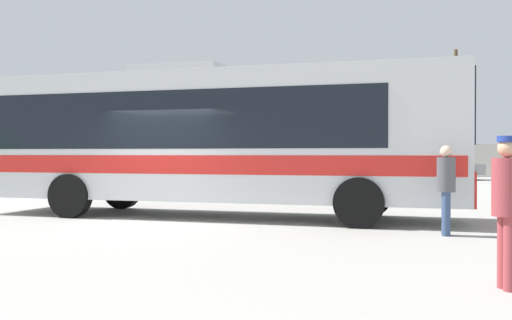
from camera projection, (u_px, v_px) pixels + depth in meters
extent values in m
plane|color=#A3A099|center=(260.00, 193.00, 22.47)|extent=(300.00, 300.00, 0.00)
cube|color=beige|center=(324.00, 160.00, 40.62)|extent=(80.00, 0.30, 2.14)
cube|color=silver|center=(215.00, 137.00, 14.20)|extent=(11.70, 3.08, 2.97)
cube|color=black|center=(192.00, 122.00, 14.36)|extent=(9.61, 3.02, 1.30)
cube|color=red|center=(215.00, 164.00, 14.21)|extent=(11.47, 3.10, 0.42)
cube|color=#19212D|center=(471.00, 109.00, 12.54)|extent=(0.15, 2.29, 1.54)
cube|color=red|center=(471.00, 187.00, 12.56)|extent=(0.18, 2.50, 0.71)
cube|color=#B2B2B2|center=(181.00, 71.00, 14.43)|extent=(2.26, 1.50, 0.24)
cylinder|color=black|center=(371.00, 195.00, 14.37)|extent=(1.05, 0.35, 1.04)
cylinder|color=black|center=(359.00, 203.00, 12.02)|extent=(1.05, 0.35, 1.04)
cylinder|color=black|center=(122.00, 190.00, 16.30)|extent=(1.05, 0.35, 1.04)
cylinder|color=black|center=(70.00, 196.00, 13.95)|extent=(1.05, 0.35, 1.04)
cylinder|color=#33476B|center=(446.00, 213.00, 11.00)|extent=(0.15, 0.15, 0.81)
cylinder|color=#33476B|center=(446.00, 214.00, 10.85)|extent=(0.15, 0.15, 0.81)
cylinder|color=#4C4C51|center=(446.00, 175.00, 10.92)|extent=(0.34, 0.34, 0.64)
sphere|color=beige|center=(446.00, 151.00, 10.91)|extent=(0.22, 0.22, 0.22)
cylinder|color=#99383D|center=(511.00, 254.00, 6.50)|extent=(0.15, 0.15, 0.82)
cylinder|color=#99383D|center=(504.00, 252.00, 6.66)|extent=(0.15, 0.15, 0.82)
cylinder|color=#99383D|center=(508.00, 187.00, 6.57)|extent=(0.42, 0.42, 0.65)
sphere|color=tan|center=(508.00, 148.00, 6.57)|extent=(0.22, 0.22, 0.22)
cylinder|color=navy|center=(508.00, 139.00, 6.57)|extent=(0.23, 0.23, 0.07)
cube|color=red|center=(164.00, 167.00, 39.75)|extent=(4.35, 1.81, 0.64)
cube|color=black|center=(161.00, 158.00, 39.79)|extent=(2.39, 1.66, 0.53)
cylinder|color=black|center=(188.00, 171.00, 40.28)|extent=(0.64, 0.22, 0.64)
cylinder|color=black|center=(178.00, 172.00, 38.57)|extent=(0.64, 0.22, 0.64)
cylinder|color=black|center=(151.00, 171.00, 40.93)|extent=(0.64, 0.22, 0.64)
cylinder|color=black|center=(140.00, 172.00, 39.21)|extent=(0.64, 0.22, 0.64)
cube|color=slate|center=(250.00, 167.00, 37.64)|extent=(4.16, 2.07, 0.62)
cube|color=black|center=(247.00, 159.00, 37.69)|extent=(2.34, 1.80, 0.51)
cylinder|color=black|center=(273.00, 172.00, 38.09)|extent=(0.65, 0.26, 0.64)
cylinder|color=black|center=(265.00, 173.00, 36.41)|extent=(0.65, 0.26, 0.64)
cylinder|color=black|center=(236.00, 172.00, 38.86)|extent=(0.65, 0.26, 0.64)
cylinder|color=black|center=(227.00, 173.00, 37.18)|extent=(0.65, 0.26, 0.64)
cube|color=slate|center=(345.00, 168.00, 36.01)|extent=(4.60, 1.89, 0.62)
cube|color=black|center=(341.00, 159.00, 36.06)|extent=(2.54, 1.71, 0.51)
cylinder|color=black|center=(369.00, 173.00, 36.56)|extent=(0.64, 0.23, 0.64)
cylinder|color=black|center=(368.00, 174.00, 34.84)|extent=(0.64, 0.23, 0.64)
cylinder|color=black|center=(323.00, 173.00, 37.19)|extent=(0.64, 0.23, 0.64)
cylinder|color=black|center=(320.00, 173.00, 35.47)|extent=(0.64, 0.23, 0.64)
cube|color=slate|center=(445.00, 169.00, 34.42)|extent=(4.53, 2.21, 0.61)
cube|color=black|center=(449.00, 159.00, 34.34)|extent=(2.55, 1.88, 0.50)
cylinder|color=black|center=(420.00, 174.00, 34.04)|extent=(0.66, 0.28, 0.64)
cylinder|color=black|center=(422.00, 173.00, 35.70)|extent=(0.66, 0.28, 0.64)
cylinder|color=black|center=(470.00, 175.00, 33.14)|extent=(0.66, 0.28, 0.64)
cylinder|color=black|center=(470.00, 174.00, 34.80)|extent=(0.66, 0.28, 0.64)
cylinder|color=#4C3823|center=(456.00, 113.00, 41.00)|extent=(0.24, 0.24, 8.74)
cube|color=#473321|center=(456.00, 58.00, 40.95)|extent=(1.80, 0.24, 0.12)
cylinder|color=#4C3823|center=(343.00, 120.00, 43.35)|extent=(0.24, 0.24, 7.90)
cube|color=#473321|center=(343.00, 75.00, 43.32)|extent=(1.79, 0.46, 0.12)
cylinder|color=brown|center=(171.00, 154.00, 47.75)|extent=(0.32, 0.32, 2.93)
ellipsoid|color=#2D6628|center=(171.00, 114.00, 47.72)|extent=(5.00, 5.00, 4.25)
cylinder|color=brown|center=(284.00, 154.00, 47.88)|extent=(0.32, 0.32, 3.01)
ellipsoid|color=#2D6628|center=(284.00, 120.00, 47.85)|extent=(3.58, 3.58, 3.04)
cylinder|color=brown|center=(434.00, 150.00, 45.17)|extent=(0.32, 0.32, 3.63)
ellipsoid|color=#38752D|center=(434.00, 108.00, 45.14)|extent=(3.92, 3.92, 3.33)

